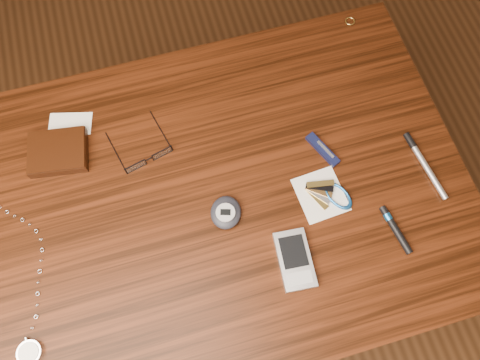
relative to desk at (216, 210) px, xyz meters
The scene contains 12 objects.
ground 0.65m from the desk, ahead, with size 3.80×3.80×0.00m, color #472814.
desk is the anchor object (origin of this frame).
wallet_and_card 0.34m from the desk, 148.21° to the left, with size 0.14×0.15×0.02m.
eyeglasses 0.19m from the desk, 134.37° to the left, with size 0.13×0.13×0.02m.
gold_ring 0.53m from the desk, 38.11° to the left, with size 0.02×0.02×0.00m, color tan.
pocket_watch 0.43m from the desk, 154.34° to the right, with size 0.08×0.30×0.01m.
pda_phone 0.23m from the desk, 56.50° to the right, with size 0.07×0.12×0.02m.
pedometer 0.12m from the desk, 74.83° to the right, with size 0.08×0.08×0.03m.
notepad_keys 0.25m from the desk, 16.36° to the right, with size 0.11×0.10×0.01m.
pocket_knife 0.26m from the desk, ahead, with size 0.05×0.08×0.01m.
silver_pen 0.43m from the desk, ahead, with size 0.03×0.15×0.01m.
black_blue_pen 0.37m from the desk, 27.46° to the right, with size 0.03×0.10×0.01m.
Camera 1 is at (-0.03, -0.31, 1.61)m, focal length 35.00 mm.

